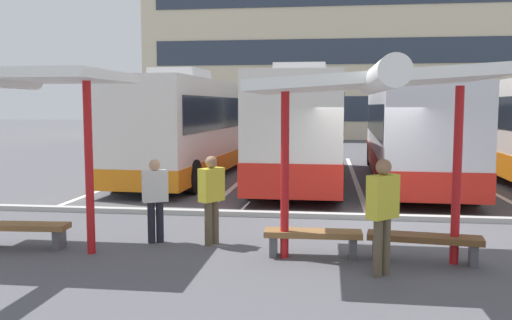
{
  "coord_description": "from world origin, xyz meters",
  "views": [
    {
      "loc": [
        -0.96,
        -12.03,
        2.54
      ],
      "look_at": [
        -2.83,
        2.25,
        1.1
      ],
      "focal_mm": 38.47,
      "sensor_mm": 36.0,
      "label": 1
    }
  ],
  "objects_px": {
    "waiting_shelter_0": "(4,81)",
    "waiting_passenger_1": "(383,208)",
    "waiting_shelter_1": "(372,85)",
    "bench_1": "(313,237)",
    "coach_bus_0": "(193,127)",
    "waiting_passenger_0": "(155,195)",
    "waiting_passenger_2": "(212,194)",
    "coach_bus_2": "(411,133)",
    "bench_2": "(424,242)",
    "bench_0": "(24,230)",
    "coach_bus_1": "(303,129)"
  },
  "relations": [
    {
      "from": "waiting_passenger_1",
      "to": "waiting_passenger_2",
      "type": "height_order",
      "value": "waiting_passenger_1"
    },
    {
      "from": "bench_0",
      "to": "waiting_passenger_0",
      "type": "xyz_separation_m",
      "value": [
        2.19,
        0.71,
        0.55
      ]
    },
    {
      "from": "coach_bus_0",
      "to": "waiting_shelter_0",
      "type": "distance_m",
      "value": 10.72
    },
    {
      "from": "waiting_passenger_0",
      "to": "waiting_shelter_1",
      "type": "bearing_deg",
      "value": -14.26
    },
    {
      "from": "bench_1",
      "to": "bench_0",
      "type": "bearing_deg",
      "value": -178.78
    },
    {
      "from": "waiting_shelter_0",
      "to": "waiting_passenger_0",
      "type": "distance_m",
      "value": 3.21
    },
    {
      "from": "coach_bus_2",
      "to": "waiting_passenger_1",
      "type": "height_order",
      "value": "coach_bus_2"
    },
    {
      "from": "bench_2",
      "to": "waiting_shelter_1",
      "type": "bearing_deg",
      "value": -161.62
    },
    {
      "from": "coach_bus_0",
      "to": "waiting_passenger_2",
      "type": "distance_m",
      "value": 9.95
    },
    {
      "from": "waiting_passenger_2",
      "to": "coach_bus_2",
      "type": "bearing_deg",
      "value": 62.77
    },
    {
      "from": "coach_bus_1",
      "to": "waiting_passenger_2",
      "type": "height_order",
      "value": "coach_bus_1"
    },
    {
      "from": "waiting_shelter_1",
      "to": "waiting_passenger_2",
      "type": "distance_m",
      "value": 3.49
    },
    {
      "from": "coach_bus_0",
      "to": "waiting_passenger_0",
      "type": "relative_size",
      "value": 7.17
    },
    {
      "from": "coach_bus_2",
      "to": "waiting_passenger_2",
      "type": "relative_size",
      "value": 7.58
    },
    {
      "from": "waiting_shelter_0",
      "to": "waiting_passenger_1",
      "type": "height_order",
      "value": "waiting_shelter_0"
    },
    {
      "from": "waiting_shelter_1",
      "to": "coach_bus_1",
      "type": "bearing_deg",
      "value": 98.78
    },
    {
      "from": "coach_bus_0",
      "to": "coach_bus_2",
      "type": "height_order",
      "value": "coach_bus_0"
    },
    {
      "from": "bench_0",
      "to": "bench_2",
      "type": "xyz_separation_m",
      "value": [
        6.92,
        0.03,
        0.01
      ]
    },
    {
      "from": "coach_bus_0",
      "to": "coach_bus_2",
      "type": "relative_size",
      "value": 0.9
    },
    {
      "from": "waiting_passenger_2",
      "to": "coach_bus_1",
      "type": "bearing_deg",
      "value": 81.8
    },
    {
      "from": "bench_1",
      "to": "waiting_passenger_2",
      "type": "xyz_separation_m",
      "value": [
        -1.86,
        0.57,
        0.6
      ]
    },
    {
      "from": "coach_bus_0",
      "to": "bench_1",
      "type": "bearing_deg",
      "value": -65.7
    },
    {
      "from": "coach_bus_0",
      "to": "waiting_shelter_1",
      "type": "distance_m",
      "value": 11.87
    },
    {
      "from": "waiting_passenger_1",
      "to": "waiting_passenger_2",
      "type": "xyz_separation_m",
      "value": [
        -2.9,
        1.45,
        -0.09
      ]
    },
    {
      "from": "bench_2",
      "to": "waiting_passenger_0",
      "type": "height_order",
      "value": "waiting_passenger_0"
    },
    {
      "from": "coach_bus_2",
      "to": "waiting_passenger_0",
      "type": "relative_size",
      "value": 7.93
    },
    {
      "from": "waiting_shelter_1",
      "to": "bench_2",
      "type": "height_order",
      "value": "waiting_shelter_1"
    },
    {
      "from": "coach_bus_0",
      "to": "waiting_passenger_0",
      "type": "xyz_separation_m",
      "value": [
        1.64,
        -9.52,
        -0.88
      ]
    },
    {
      "from": "waiting_shelter_0",
      "to": "waiting_passenger_1",
      "type": "distance_m",
      "value": 6.46
    },
    {
      "from": "bench_0",
      "to": "waiting_passenger_0",
      "type": "distance_m",
      "value": 2.37
    },
    {
      "from": "waiting_shelter_1",
      "to": "bench_1",
      "type": "distance_m",
      "value": 2.7
    },
    {
      "from": "coach_bus_1",
      "to": "coach_bus_2",
      "type": "distance_m",
      "value": 3.69
    },
    {
      "from": "waiting_shelter_0",
      "to": "bench_2",
      "type": "relative_size",
      "value": 2.26
    },
    {
      "from": "bench_0",
      "to": "bench_2",
      "type": "height_order",
      "value": "same"
    },
    {
      "from": "bench_2",
      "to": "waiting_passenger_2",
      "type": "height_order",
      "value": "waiting_passenger_2"
    },
    {
      "from": "coach_bus_1",
      "to": "waiting_passenger_0",
      "type": "relative_size",
      "value": 6.88
    },
    {
      "from": "coach_bus_2",
      "to": "waiting_shelter_0",
      "type": "relative_size",
      "value": 2.96
    },
    {
      "from": "waiting_shelter_1",
      "to": "bench_2",
      "type": "bearing_deg",
      "value": 18.38
    },
    {
      "from": "waiting_shelter_0",
      "to": "waiting_passenger_2",
      "type": "distance_m",
      "value": 3.98
    },
    {
      "from": "bench_0",
      "to": "waiting_passenger_1",
      "type": "xyz_separation_m",
      "value": [
        6.16,
        -0.77,
        0.69
      ]
    },
    {
      "from": "coach_bus_2",
      "to": "waiting_shelter_1",
      "type": "xyz_separation_m",
      "value": [
        -2.12,
        -10.42,
        1.25
      ]
    },
    {
      "from": "waiting_shelter_0",
      "to": "waiting_passenger_0",
      "type": "height_order",
      "value": "waiting_shelter_0"
    },
    {
      "from": "coach_bus_1",
      "to": "waiting_passenger_2",
      "type": "bearing_deg",
      "value": -98.2
    },
    {
      "from": "coach_bus_0",
      "to": "bench_0",
      "type": "height_order",
      "value": "coach_bus_0"
    },
    {
      "from": "bench_2",
      "to": "waiting_passenger_1",
      "type": "relative_size",
      "value": 1.05
    },
    {
      "from": "coach_bus_1",
      "to": "waiting_shelter_0",
      "type": "bearing_deg",
      "value": -114.67
    },
    {
      "from": "waiting_passenger_0",
      "to": "waiting_passenger_2",
      "type": "relative_size",
      "value": 0.96
    },
    {
      "from": "bench_2",
      "to": "waiting_passenger_2",
      "type": "distance_m",
      "value": 3.76
    },
    {
      "from": "coach_bus_1",
      "to": "coach_bus_2",
      "type": "height_order",
      "value": "coach_bus_1"
    },
    {
      "from": "coach_bus_2",
      "to": "waiting_passenger_2",
      "type": "height_order",
      "value": "coach_bus_2"
    }
  ]
}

